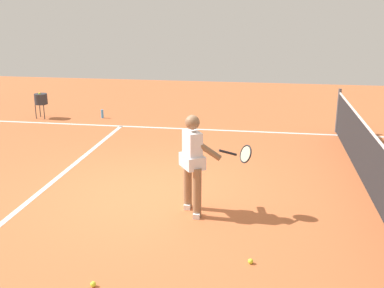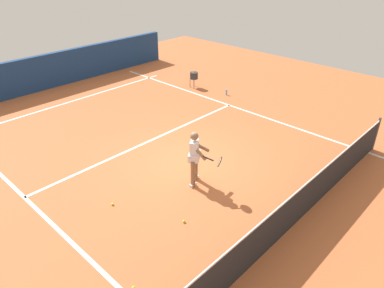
# 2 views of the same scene
# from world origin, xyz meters

# --- Properties ---
(ground_plane) EXTENTS (24.29, 24.29, 0.00)m
(ground_plane) POSITION_xyz_m (0.00, 0.00, 0.00)
(ground_plane) COLOR #C66638
(court_back_wall) EXTENTS (13.50, 0.24, 1.53)m
(court_back_wall) POSITION_xyz_m (0.00, -9.04, 0.77)
(court_back_wall) COLOR navy
(court_back_wall) RESTS_ON ground
(baseline_marking) EXTENTS (9.50, 0.10, 0.01)m
(baseline_marking) POSITION_xyz_m (0.00, -6.84, 0.00)
(baseline_marking) COLOR white
(baseline_marking) RESTS_ON ground
(service_line_marking) EXTENTS (8.50, 0.10, 0.01)m
(service_line_marking) POSITION_xyz_m (0.00, -1.82, 0.00)
(service_line_marking) COLOR white
(service_line_marking) RESTS_ON ground
(sideline_left_marking) EXTENTS (0.10, 16.69, 0.01)m
(sideline_left_marking) POSITION_xyz_m (-4.25, 0.00, 0.00)
(sideline_left_marking) COLOR white
(sideline_left_marking) RESTS_ON ground
(sideline_right_marking) EXTENTS (0.10, 16.69, 0.01)m
(sideline_right_marking) POSITION_xyz_m (4.25, 0.00, 0.00)
(sideline_right_marking) COLOR white
(sideline_right_marking) RESTS_ON ground
(court_net) EXTENTS (9.18, 0.08, 1.11)m
(court_net) POSITION_xyz_m (0.00, 3.77, 0.52)
(court_net) COLOR #4C4C51
(court_net) RESTS_ON ground
(tennis_player) EXTENTS (0.68, 1.14, 1.55)m
(tennis_player) POSITION_xyz_m (0.70, 0.93, 0.85)
(tennis_player) COLOR #8C6647
(tennis_player) RESTS_ON ground
(tennis_ball_near) EXTENTS (0.07, 0.07, 0.07)m
(tennis_ball_near) POSITION_xyz_m (2.07, 1.85, 0.03)
(tennis_ball_near) COLOR #D1E533
(tennis_ball_near) RESTS_ON ground
(tennis_ball_mid) EXTENTS (0.07, 0.07, 0.07)m
(tennis_ball_mid) POSITION_xyz_m (4.07, 2.48, 0.03)
(tennis_ball_mid) COLOR #D1E533
(tennis_ball_mid) RESTS_ON ground
(tennis_ball_far) EXTENTS (0.07, 0.07, 0.07)m
(tennis_ball_far) POSITION_xyz_m (2.86, 0.10, 0.03)
(tennis_ball_far) COLOR #D1E533
(tennis_ball_far) RESTS_ON ground
(ball_hopper) EXTENTS (0.36, 0.36, 0.74)m
(ball_hopper) POSITION_xyz_m (-4.82, -4.33, 0.55)
(ball_hopper) COLOR #333338
(ball_hopper) RESTS_ON ground
(water_bottle) EXTENTS (0.07, 0.07, 0.24)m
(water_bottle) POSITION_xyz_m (-5.08, -2.63, 0.12)
(water_bottle) COLOR #4C9EE5
(water_bottle) RESTS_ON ground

